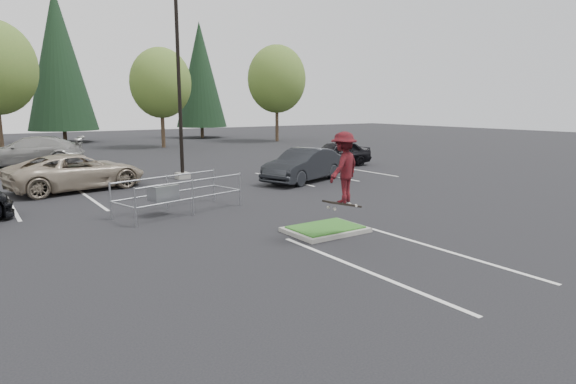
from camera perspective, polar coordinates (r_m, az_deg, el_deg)
ground at (r=14.05m, az=4.45°, el=-4.72°), size 120.00×120.00×0.00m
grass_median at (r=14.03m, az=4.46°, el=-4.41°), size 2.20×1.60×0.16m
stall_lines at (r=18.43m, az=-10.71°, el=-1.24°), size 22.62×17.60×0.01m
light_pole at (r=24.32m, az=-12.79°, el=12.24°), size 0.70×0.60×10.12m
decid_c at (r=42.96m, az=-14.86°, el=12.14°), size 5.12×5.12×8.38m
decid_d at (r=48.79m, az=-1.37°, el=12.99°), size 5.76×5.76×9.43m
conif_b at (r=51.94m, az=-25.54°, el=13.99°), size 6.38×6.38×14.50m
conif_c at (r=54.99m, az=-10.34°, el=13.50°), size 5.50×5.50×12.50m
cart_corral at (r=16.53m, az=-14.13°, el=-0.01°), size 4.52×2.51×1.22m
skateboarder at (r=12.76m, az=6.55°, el=2.87°), size 1.38×1.10×2.09m
car_l_tan at (r=22.61m, az=-23.78°, el=2.19°), size 6.02×3.57×1.57m
car_r_charc at (r=23.01m, az=1.89°, el=3.21°), size 5.09×3.21×1.58m
car_r_black at (r=28.95m, az=5.71°, el=4.56°), size 4.53×1.98×1.52m
car_far_silver at (r=32.87m, az=-28.10°, el=4.29°), size 6.50×4.04×1.76m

